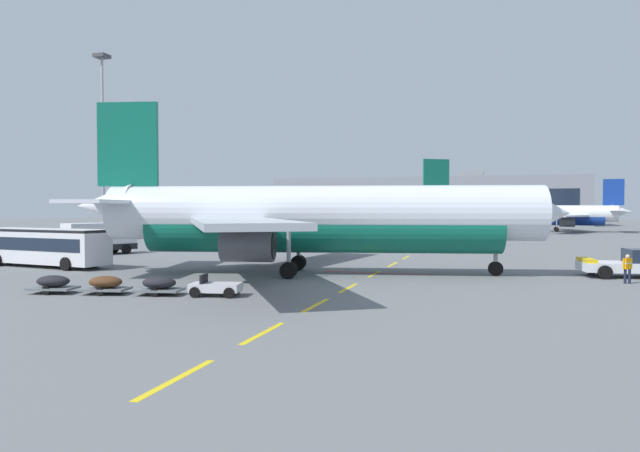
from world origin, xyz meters
TOP-DOWN VIEW (x-y plane):
  - apron_paint_markings at (18.00, 38.20)m, footprint 8.00×97.52m
  - airliner_foreground at (13.92, 20.05)m, footprint 34.61×33.85m
  - pushback_tug at (34.87, 24.55)m, footprint 6.35×3.87m
  - airliner_mid_left at (4.70, 70.44)m, footprint 33.39×31.30m
  - airliner_far_right at (35.78, 103.38)m, footprint 28.71×28.51m
  - apron_shuttle_bus at (-8.10, 18.72)m, footprint 12.29×4.53m
  - fuel_service_truck at (-11.83, 29.95)m, footprint 5.19×7.35m
  - baggage_train at (7.58, 7.95)m, footprint 11.67×3.65m
  - ground_crew_worker at (33.90, 20.84)m, footprint 0.60×0.52m
  - apron_light_mast_near at (-27.02, 50.84)m, footprint 1.80×1.80m
  - terminal_satellite at (6.32, 147.86)m, footprint 84.57×19.93m

SIDE VIEW (x-z plane):
  - apron_paint_markings at x=18.00m, z-range 0.00..0.01m
  - baggage_train at x=7.58m, z-range -0.04..1.10m
  - pushback_tug at x=34.87m, z-range -0.14..1.94m
  - ground_crew_worker at x=33.90m, z-range 0.14..1.93m
  - fuel_service_truck at x=-11.83m, z-range 0.08..3.22m
  - apron_shuttle_bus at x=-8.10m, z-range 0.25..3.25m
  - airliner_far_right at x=35.78m, z-range -1.77..8.29m
  - airliner_foreground at x=13.92m, z-range -2.15..10.05m
  - airliner_mid_left at x=4.70m, z-range -2.21..10.35m
  - terminal_satellite at x=6.32m, z-range -0.78..13.76m
  - apron_light_mast_near at x=-27.02m, z-range 3.09..29.19m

